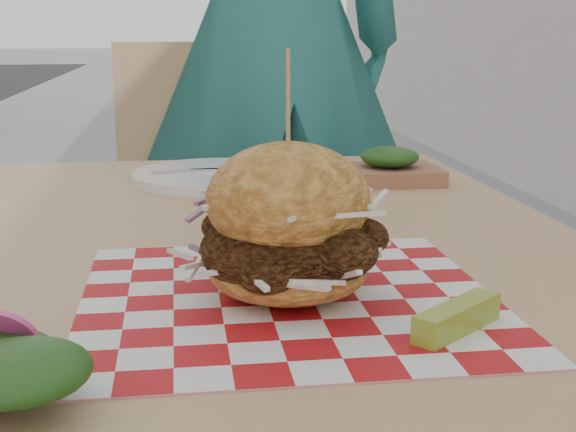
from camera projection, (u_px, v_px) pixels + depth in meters
name	position (u px, v px, depth m)	size (l,w,h in m)	color
diner	(273.00, 37.00, 1.95)	(0.70, 0.46, 1.92)	#29786F
patio_table	(240.00, 314.00, 0.89)	(0.80, 1.20, 0.75)	tan
patio_chair	(209.00, 212.00, 1.92)	(0.45, 0.46, 0.95)	tan
paper_liner	(288.00, 298.00, 0.71)	(0.36, 0.36, 0.00)	#B51217
sandwich	(288.00, 231.00, 0.69)	(0.19, 0.19, 0.21)	gold
pickle_spear	(457.00, 318.00, 0.62)	(0.10, 0.02, 0.02)	#8FB033
place_setting	(219.00, 176.00, 1.25)	(0.27, 0.27, 0.02)	white
kraft_tray	(389.00, 168.00, 1.23)	(0.15, 0.12, 0.06)	#976044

